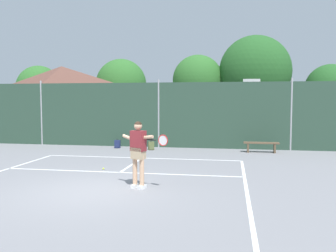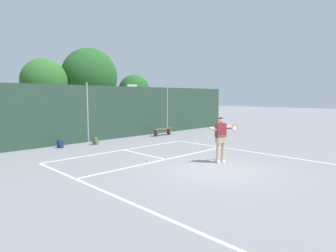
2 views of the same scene
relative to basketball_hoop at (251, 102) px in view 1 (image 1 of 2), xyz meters
The scene contains 11 objects.
ground_plane 12.09m from the basketball_hoop, 113.40° to the right, with size 120.00×120.00×0.00m, color gray.
court_markings 11.51m from the basketball_hoop, 114.71° to the right, with size 8.30×11.10×0.01m.
chainlink_fence 5.12m from the basketball_hoop, 158.11° to the right, with size 26.09×0.09×3.46m.
basketball_hoop is the anchor object (origin of this frame).
clubhouse_building 12.56m from the basketball_hoop, 167.75° to the left, with size 7.28×4.53×4.66m.
treeline_backdrop 8.20m from the basketball_hoop, 117.41° to the left, with size 25.86×4.67×7.09m.
tennis_player 11.04m from the basketball_hoop, 108.83° to the right, with size 1.38×0.52×1.85m.
tennis_ball 9.97m from the basketball_hoop, 124.08° to the right, with size 0.07×0.07×0.07m, color #CCE033.
backpack_navy 7.50m from the basketball_hoop, 158.85° to the right, with size 0.29×0.26×0.46m.
backpack_olive 6.08m from the basketball_hoop, 148.77° to the right, with size 0.33×0.32×0.46m.
courtside_bench 3.53m from the basketball_hoop, 83.56° to the right, with size 1.60×0.36×0.48m.
Camera 1 is at (3.67, -8.96, 2.45)m, focal length 38.33 mm.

